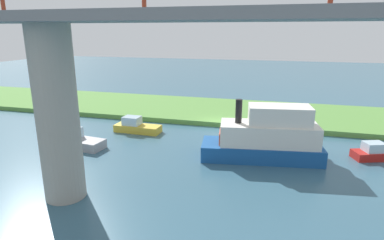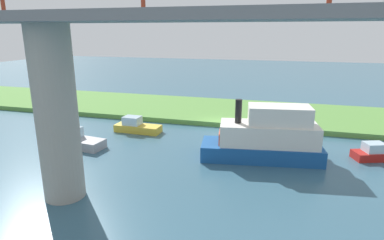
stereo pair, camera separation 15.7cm
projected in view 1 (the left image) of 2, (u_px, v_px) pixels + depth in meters
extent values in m
plane|color=#386075|center=(218.00, 127.00, 32.84)|extent=(160.00, 160.00, 0.00)
cube|color=#5B9342|center=(228.00, 111.00, 38.35)|extent=(80.00, 12.00, 0.50)
cylinder|color=#9E998E|center=(57.00, 116.00, 17.87)|extent=(2.30, 2.30, 9.86)
cube|color=slate|center=(46.00, 17.00, 16.49)|extent=(63.75, 4.00, 0.50)
cylinder|color=#2D334C|center=(258.00, 120.00, 32.80)|extent=(0.29, 0.29, 0.55)
cylinder|color=blue|center=(259.00, 114.00, 32.64)|extent=(0.50, 0.50, 0.60)
sphere|color=tan|center=(259.00, 110.00, 32.53)|extent=(0.24, 0.24, 0.24)
cylinder|color=brown|center=(257.00, 119.00, 32.06)|extent=(0.20, 0.20, 1.01)
cube|color=#195199|center=(261.00, 151.00, 24.70)|extent=(9.29, 4.28, 1.19)
cube|color=white|center=(269.00, 134.00, 24.27)|extent=(7.47, 3.72, 1.59)
cube|color=white|center=(280.00, 115.00, 23.79)|extent=(4.76, 2.91, 1.39)
cylinder|color=black|center=(239.00, 111.00, 24.09)|extent=(0.50, 0.50, 1.79)
cube|color=#D84C2D|center=(230.00, 137.00, 24.70)|extent=(1.84, 2.01, 0.89)
cube|color=#99999E|center=(77.00, 143.00, 27.22)|extent=(5.01, 2.27, 0.75)
cube|color=silver|center=(70.00, 133.00, 27.25)|extent=(1.89, 1.57, 0.86)
cube|color=gold|center=(138.00, 128.00, 31.27)|extent=(4.50, 1.71, 0.69)
cube|color=silver|center=(132.00, 121.00, 31.24)|extent=(1.64, 1.31, 0.79)
cube|color=red|center=(379.00, 155.00, 24.73)|extent=(4.19, 2.65, 0.61)
cube|color=silver|center=(374.00, 147.00, 24.52)|extent=(1.72, 1.54, 0.70)
cube|color=red|center=(273.00, 134.00, 29.54)|extent=(4.46, 2.19, 0.66)
cube|color=silver|center=(267.00, 127.00, 29.41)|extent=(1.72, 1.45, 0.76)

